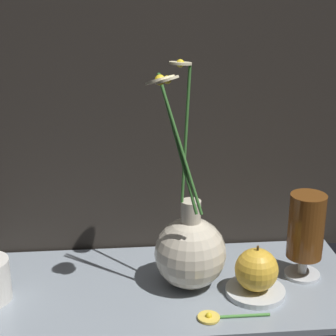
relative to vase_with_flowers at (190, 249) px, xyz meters
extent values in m
plane|color=black|center=(-0.06, 0.00, -0.08)|extent=(6.00, 6.00, 0.00)
cube|color=gray|center=(-0.06, 0.00, -0.08)|extent=(0.71, 0.30, 0.01)
sphere|color=beige|center=(0.00, 0.00, -0.01)|extent=(0.13, 0.13, 0.13)
cylinder|color=beige|center=(0.00, 0.00, 0.07)|extent=(0.03, 0.03, 0.05)
cylinder|color=#3D7A33|center=(-0.01, 0.01, 0.21)|extent=(0.02, 0.03, 0.23)
cylinder|color=beige|center=(-0.02, 0.01, 0.32)|extent=(0.05, 0.05, 0.01)
sphere|color=yellow|center=(-0.02, 0.01, 0.32)|extent=(0.01, 0.01, 0.01)
cylinder|color=#3D7A33|center=(-0.03, -0.03, 0.20)|extent=(0.06, 0.06, 0.22)
cylinder|color=beige|center=(-0.05, -0.05, 0.31)|extent=(0.06, 0.06, 0.02)
sphere|color=yellow|center=(-0.05, -0.05, 0.31)|extent=(0.02, 0.02, 0.02)
cylinder|color=#3D7A33|center=(-0.02, -0.03, 0.20)|extent=(0.07, 0.05, 0.22)
cylinder|color=beige|center=(-0.05, -0.06, 0.31)|extent=(0.05, 0.05, 0.02)
sphere|color=yellow|center=(-0.05, -0.06, 0.31)|extent=(0.01, 0.01, 0.01)
cylinder|color=silver|center=(0.21, 0.01, -0.07)|extent=(0.06, 0.06, 0.01)
cylinder|color=silver|center=(0.21, 0.01, -0.05)|extent=(0.02, 0.02, 0.03)
cylinder|color=brown|center=(0.21, 0.01, 0.03)|extent=(0.06, 0.06, 0.12)
cylinder|color=silver|center=(0.11, -0.04, -0.07)|extent=(0.10, 0.10, 0.01)
sphere|color=gold|center=(0.11, -0.04, -0.02)|extent=(0.07, 0.07, 0.07)
cylinder|color=#4C3819|center=(0.11, -0.04, 0.02)|extent=(0.00, 0.00, 0.01)
cylinder|color=#4C8E3D|center=(0.07, -0.10, -0.07)|extent=(0.10, 0.01, 0.01)
cylinder|color=#EAC64C|center=(0.02, -0.10, -0.07)|extent=(0.04, 0.04, 0.00)
sphere|color=yellow|center=(0.02, -0.10, -0.06)|extent=(0.01, 0.01, 0.01)
camera|label=1|loc=(-0.12, -0.86, 0.46)|focal=60.00mm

